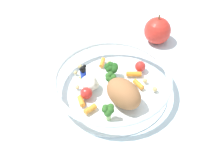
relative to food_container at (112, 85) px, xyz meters
The scene contains 3 objects.
ground_plane 0.03m from the food_container, 165.43° to the right, with size 2.40×2.40×0.00m, color silver.
food_container is the anchor object (origin of this frame).
loose_apple 0.22m from the food_container, 24.70° to the left, with size 0.07×0.07×0.08m.
Camera 1 is at (-0.25, -0.39, 0.51)m, focal length 49.82 mm.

